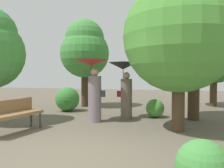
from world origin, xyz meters
TOP-DOWN VIEW (x-y plane):
  - ground_plane at (0.00, 0.00)m, footprint 40.00×40.00m
  - person_left at (-0.48, 3.15)m, footprint 1.07×1.07m
  - person_right at (0.37, 3.94)m, footprint 0.98×0.98m
  - park_bench at (-1.98, 1.36)m, footprint 0.76×1.56m
  - tree_near_left at (-2.02, 6.33)m, footprint 2.28×2.28m
  - tree_near_right at (2.06, 2.61)m, footprint 2.90×2.90m
  - tree_mid_right at (3.84, 7.92)m, footprint 2.59×2.59m
  - tree_far_back at (2.60, 4.28)m, footprint 2.55×2.55m
  - bush_path_left at (1.35, 4.39)m, footprint 0.64×0.64m
  - bush_path_right at (-2.21, 4.87)m, footprint 0.98×0.98m
  - bush_behind_bench at (2.24, -0.55)m, footprint 0.67×0.67m

SIDE VIEW (x-z plane):
  - ground_plane at x=0.00m, z-range 0.00..0.00m
  - bush_path_left at x=1.35m, z-range 0.00..0.64m
  - bush_behind_bench at x=2.24m, z-range 0.00..0.67m
  - bush_path_right at x=-2.21m, z-range 0.00..0.98m
  - park_bench at x=-1.98m, z-range 0.10..0.93m
  - person_left at x=-0.48m, z-range 0.29..2.24m
  - person_right at x=0.37m, z-range 0.32..2.22m
  - tree_mid_right at x=3.84m, z-range 0.56..4.63m
  - tree_near_right at x=2.06m, z-range 0.53..4.80m
  - tree_near_left at x=-2.02m, z-range 0.66..4.74m
  - tree_far_back at x=2.60m, z-range 0.73..5.25m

